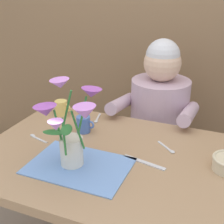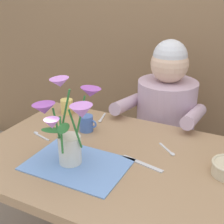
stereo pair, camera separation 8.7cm
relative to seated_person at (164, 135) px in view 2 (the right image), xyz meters
name	(u,v)px [view 2 (the right image)]	position (x,y,z in m)	size (l,w,h in m)	color
wood_panel_backdrop	(189,10)	(-0.02, 0.43, 0.69)	(4.00, 0.10, 2.50)	brown
dining_table	(116,176)	(-0.02, -0.62, 0.08)	(1.20, 0.80, 0.74)	#9E7A56
seated_person	(164,135)	(0.00, 0.00, 0.00)	(0.45, 0.47, 1.14)	#4C4C56
striped_placemat	(77,164)	(-0.14, -0.74, 0.18)	(0.40, 0.28, 0.01)	#6B93D1
flower_vase	(68,125)	(-0.17, -0.74, 0.35)	(0.27, 0.30, 0.34)	silver
dinner_knife	(143,163)	(0.10, -0.61, 0.18)	(0.19, 0.02, 0.01)	silver
ceramic_mug	(87,123)	(-0.26, -0.46, 0.22)	(0.09, 0.07, 0.08)	#476BB7
coffee_cup	(67,106)	(-0.47, -0.32, 0.22)	(0.09, 0.07, 0.08)	#E5C666
spoon_0	(169,151)	(0.16, -0.47, 0.18)	(0.10, 0.09, 0.01)	silver
spoon_1	(39,135)	(-0.44, -0.60, 0.18)	(0.12, 0.05, 0.01)	silver
spoon_2	(101,119)	(-0.26, -0.31, 0.18)	(0.04, 0.12, 0.01)	silver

